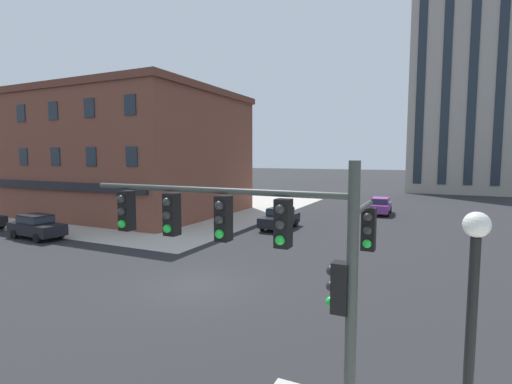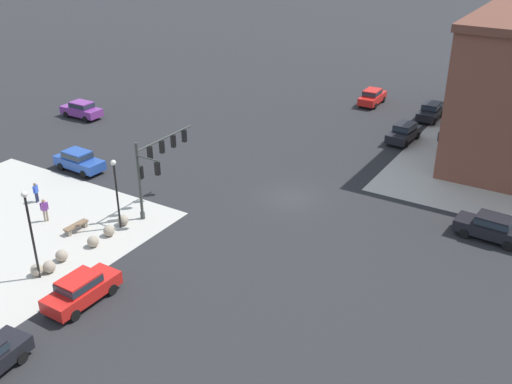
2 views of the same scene
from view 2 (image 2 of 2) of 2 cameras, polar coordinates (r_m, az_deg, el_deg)
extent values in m
plane|color=#262628|center=(44.40, 3.34, -0.54)|extent=(320.00, 320.00, 0.00)
cylinder|color=#383D38|center=(42.08, -10.81, -2.21)|extent=(0.32, 0.32, 0.50)
cylinder|color=#383D38|center=(40.94, -11.10, 0.97)|extent=(0.20, 0.20, 5.65)
cylinder|color=#383D38|center=(42.07, -8.73, 5.15)|extent=(5.82, 0.12, 0.12)
cylinder|color=#383D38|center=(39.61, -10.37, 3.20)|extent=(0.11, 1.80, 0.11)
cube|color=black|center=(41.13, -10.13, 3.72)|extent=(0.28, 0.28, 0.90)
sphere|color=#282828|center=(41.12, -10.33, 4.12)|extent=(0.18, 0.18, 0.18)
sphere|color=#282828|center=(41.23, -10.30, 3.76)|extent=(0.18, 0.18, 0.18)
sphere|color=green|center=(41.33, -10.27, 3.40)|extent=(0.18, 0.18, 0.18)
cube|color=black|center=(42.00, -9.01, 4.29)|extent=(0.28, 0.28, 0.90)
sphere|color=#282828|center=(42.00, -9.20, 4.68)|extent=(0.18, 0.18, 0.18)
sphere|color=#282828|center=(42.10, -9.18, 4.33)|extent=(0.18, 0.18, 0.18)
sphere|color=green|center=(42.20, -9.15, 3.98)|extent=(0.18, 0.18, 0.18)
cube|color=black|center=(42.90, -7.93, 4.84)|extent=(0.28, 0.28, 0.90)
sphere|color=#282828|center=(42.89, -8.12, 5.22)|extent=(0.18, 0.18, 0.18)
sphere|color=#282828|center=(42.99, -8.09, 4.87)|extent=(0.18, 0.18, 0.18)
sphere|color=green|center=(43.09, -8.07, 4.53)|extent=(0.18, 0.18, 0.18)
cube|color=black|center=(43.81, -6.89, 5.36)|extent=(0.28, 0.28, 0.90)
sphere|color=#282828|center=(43.81, -7.08, 5.74)|extent=(0.18, 0.18, 0.18)
sphere|color=#282828|center=(43.90, -7.06, 5.39)|extent=(0.18, 0.18, 0.18)
sphere|color=green|center=(44.00, -7.04, 5.05)|extent=(0.18, 0.18, 0.18)
cube|color=black|center=(40.82, -10.99, 1.86)|extent=(0.28, 0.28, 0.90)
sphere|color=#282828|center=(40.81, -10.88, 2.30)|extent=(0.18, 0.18, 0.18)
sphere|color=#282828|center=(40.92, -10.84, 1.94)|extent=(0.18, 0.18, 0.18)
sphere|color=green|center=(41.04, -10.81, 1.58)|extent=(0.18, 0.18, 0.18)
cube|color=black|center=(39.33, -9.42, 2.23)|extent=(0.28, 0.28, 0.90)
sphere|color=#282828|center=(39.31, -9.63, 2.65)|extent=(0.18, 0.18, 0.18)
sphere|color=#282828|center=(39.42, -9.60, 2.28)|extent=(0.18, 0.18, 0.18)
sphere|color=green|center=(39.54, -9.57, 1.91)|extent=(0.18, 0.18, 0.18)
sphere|color=gray|center=(41.49, -12.62, -2.63)|extent=(0.74, 0.74, 0.74)
sphere|color=gray|center=(40.39, -13.91, -3.63)|extent=(0.74, 0.74, 0.74)
sphere|color=gray|center=(39.42, -15.35, -4.59)|extent=(0.74, 0.74, 0.74)
sphere|color=gray|center=(38.50, -18.13, -5.80)|extent=(0.74, 0.74, 0.74)
sphere|color=gray|center=(37.63, -19.20, -6.77)|extent=(0.74, 0.74, 0.74)
sphere|color=gray|center=(37.56, -20.25, -7.02)|extent=(0.74, 0.74, 0.74)
cube|color=brown|center=(41.51, -16.88, -3.05)|extent=(1.81, 0.53, 0.10)
cube|color=gray|center=(42.01, -16.13, -2.96)|extent=(0.25, 0.41, 0.39)
cube|color=gray|center=(41.25, -17.55, -3.74)|extent=(0.25, 0.41, 0.39)
cylinder|color=#232847|center=(46.45, -20.18, -0.43)|extent=(0.13, 0.13, 0.76)
cylinder|color=#232847|center=(46.33, -20.31, -0.53)|extent=(0.13, 0.13, 0.76)
cube|color=blue|center=(46.12, -20.37, 0.24)|extent=(0.38, 0.28, 0.54)
cylinder|color=blue|center=(46.27, -20.21, 0.39)|extent=(0.09, 0.09, 0.51)
cylinder|color=blue|center=(45.95, -20.54, 0.15)|extent=(0.09, 0.09, 0.51)
sphere|color=brown|center=(45.96, -20.45, 0.69)|extent=(0.21, 0.21, 0.21)
cylinder|color=gray|center=(43.42, -19.61, -2.18)|extent=(0.13, 0.13, 0.83)
cylinder|color=gray|center=(43.43, -19.37, -2.13)|extent=(0.13, 0.13, 0.83)
cube|color=purple|center=(43.11, -19.63, -1.32)|extent=(0.39, 0.35, 0.59)
cylinder|color=purple|center=(43.08, -19.93, -1.34)|extent=(0.09, 0.09, 0.56)
cylinder|color=purple|center=(43.11, -19.34, -1.22)|extent=(0.09, 0.09, 0.56)
sphere|color=#997051|center=(42.92, -19.72, -0.80)|extent=(0.23, 0.23, 0.23)
cylinder|color=black|center=(40.32, -13.15, -0.48)|extent=(0.14, 0.14, 4.60)
sphere|color=white|center=(39.30, -13.51, 2.75)|extent=(0.36, 0.36, 0.36)
cylinder|color=black|center=(36.19, -20.61, -4.21)|extent=(0.14, 0.14, 5.27)
sphere|color=white|center=(34.93, -21.32, -0.21)|extent=(0.36, 0.36, 0.36)
cube|color=#7A3389|center=(63.44, -16.38, 7.45)|extent=(1.77, 4.41, 0.76)
cube|color=#7A3389|center=(63.13, -16.37, 8.01)|extent=(1.50, 2.12, 0.60)
cube|color=#232D38|center=(63.13, -16.37, 8.01)|extent=(1.54, 2.20, 0.40)
cylinder|color=black|center=(64.01, -17.73, 7.07)|extent=(0.22, 0.64, 0.64)
cylinder|color=black|center=(65.05, -16.64, 7.52)|extent=(0.22, 0.64, 0.64)
cylinder|color=black|center=(62.05, -16.03, 6.72)|extent=(0.22, 0.64, 0.64)
cylinder|color=black|center=(63.13, -14.94, 7.18)|extent=(0.22, 0.64, 0.64)
cube|color=black|center=(56.25, 13.96, 5.39)|extent=(4.52, 2.08, 0.76)
cube|color=black|center=(56.16, 14.09, 6.08)|extent=(2.22, 1.65, 0.60)
cube|color=#232D38|center=(56.16, 14.09, 6.08)|extent=(2.31, 1.69, 0.40)
cylinder|color=black|center=(54.91, 14.16, 4.43)|extent=(0.65, 0.27, 0.64)
cylinder|color=black|center=(55.49, 12.57, 4.83)|extent=(0.65, 0.27, 0.64)
cylinder|color=black|center=(57.31, 15.22, 5.22)|extent=(0.65, 0.27, 0.64)
cylinder|color=black|center=(57.86, 13.69, 5.60)|extent=(0.65, 0.27, 0.64)
cylinder|color=black|center=(31.47, -21.53, -14.54)|extent=(0.66, 0.27, 0.64)
cube|color=#23479E|center=(50.62, -16.55, 2.71)|extent=(1.95, 4.47, 0.76)
cube|color=#23479E|center=(50.47, -16.76, 3.46)|extent=(1.59, 2.17, 0.60)
cube|color=#232D38|center=(50.47, -16.76, 3.46)|extent=(1.62, 2.26, 0.40)
cylinder|color=black|center=(50.27, -14.77, 2.31)|extent=(0.25, 0.65, 0.64)
cylinder|color=black|center=(49.30, -16.19, 1.64)|extent=(0.25, 0.65, 0.64)
cylinder|color=black|center=(52.23, -16.79, 2.96)|extent=(0.25, 0.65, 0.64)
cylinder|color=black|center=(51.30, -18.19, 2.33)|extent=(0.25, 0.65, 0.64)
cube|color=black|center=(41.60, 21.50, -3.34)|extent=(1.99, 4.49, 0.76)
cube|color=black|center=(41.27, 21.85, -2.57)|extent=(1.60, 2.19, 0.60)
cube|color=#232D38|center=(41.27, 21.85, -2.57)|extent=(1.64, 2.28, 0.40)
cylinder|color=black|center=(41.30, 19.31, -3.79)|extent=(0.25, 0.65, 0.64)
cylinder|color=black|center=(42.74, 19.96, -2.84)|extent=(0.25, 0.65, 0.64)
cylinder|color=black|center=(40.86, 22.94, -4.79)|extent=(0.25, 0.65, 0.64)
cube|color=red|center=(34.30, -16.30, -9.12)|extent=(4.43, 1.83, 0.76)
cube|color=red|center=(33.84, -16.63, -8.30)|extent=(2.13, 1.53, 0.60)
cube|color=#232D38|center=(33.84, -16.63, -8.30)|extent=(2.22, 1.56, 0.40)
cylinder|color=black|center=(35.76, -15.53, -8.16)|extent=(0.64, 0.23, 0.64)
cylinder|color=black|center=(34.70, -13.62, -9.07)|extent=(0.64, 0.23, 0.64)
cylinder|color=black|center=(34.40, -18.86, -10.20)|extent=(0.64, 0.23, 0.64)
cylinder|color=black|center=(33.29, -16.97, -11.23)|extent=(0.64, 0.23, 0.64)
cube|color=black|center=(62.91, 16.36, 7.30)|extent=(4.43, 1.85, 0.76)
cube|color=black|center=(62.84, 16.47, 7.92)|extent=(2.14, 1.54, 0.60)
cube|color=#232D38|center=(62.84, 16.47, 7.92)|extent=(2.23, 1.57, 0.40)
cylinder|color=black|center=(61.58, 16.72, 6.48)|extent=(0.64, 0.23, 0.64)
cylinder|color=black|center=(61.96, 15.23, 6.78)|extent=(0.64, 0.23, 0.64)
cylinder|color=black|center=(64.11, 17.37, 7.15)|extent=(0.64, 0.23, 0.64)
cylinder|color=black|center=(64.47, 15.93, 7.45)|extent=(0.64, 0.23, 0.64)
cube|color=red|center=(66.30, 11.08, 8.82)|extent=(4.45, 1.89, 0.76)
cube|color=red|center=(65.96, 11.08, 9.35)|extent=(2.15, 1.56, 0.60)
cube|color=#232D38|center=(65.96, 11.08, 9.35)|extent=(2.24, 1.59, 0.40)
cylinder|color=black|center=(67.90, 10.78, 8.92)|extent=(0.65, 0.24, 0.64)
cylinder|color=black|center=(67.40, 12.12, 8.67)|extent=(0.65, 0.24, 0.64)
cylinder|color=black|center=(65.44, 9.95, 8.33)|extent=(0.65, 0.24, 0.64)
cylinder|color=black|center=(64.92, 11.33, 8.07)|extent=(0.65, 0.24, 0.64)
cube|color=black|center=(60.16, 20.34, 8.44)|extent=(24.18, 0.24, 0.70)
cube|color=#1E2833|center=(69.70, 22.73, 12.45)|extent=(1.10, 0.08, 1.50)
cube|color=#1E2833|center=(65.60, 22.02, 11.81)|extent=(1.10, 0.08, 1.50)
cube|color=#1E2833|center=(61.53, 21.22, 11.09)|extent=(1.10, 0.08, 1.50)
cube|color=#1E2833|center=(57.48, 20.32, 10.27)|extent=(1.10, 0.08, 1.50)
cube|color=#1E2833|center=(53.46, 19.28, 9.32)|extent=(1.10, 0.08, 1.50)
cube|color=#1E2833|center=(49.48, 18.08, 8.21)|extent=(1.10, 0.08, 1.50)
cube|color=#1E2833|center=(69.02, 23.30, 15.51)|extent=(1.10, 0.08, 1.50)
cube|color=#1E2833|center=(64.89, 22.60, 15.06)|extent=(1.10, 0.08, 1.50)
cube|color=#1E2833|center=(60.76, 21.82, 14.55)|extent=(1.10, 0.08, 1.50)
cube|color=#1E2833|center=(56.66, 20.93, 13.97)|extent=(1.10, 0.08, 1.50)
cube|color=#1E2833|center=(52.58, 19.90, 13.29)|extent=(1.10, 0.08, 1.50)
cube|color=#1E2833|center=(48.52, 18.71, 12.49)|extent=(1.10, 0.08, 1.50)
camera|label=1|loc=(43.48, -18.77, 5.67)|focal=26.37mm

